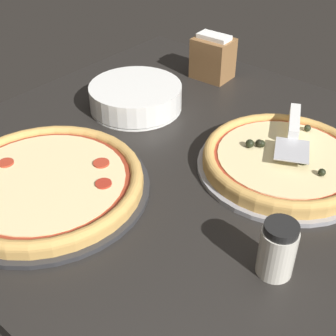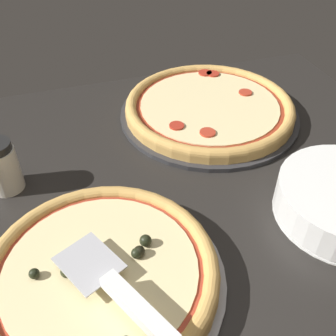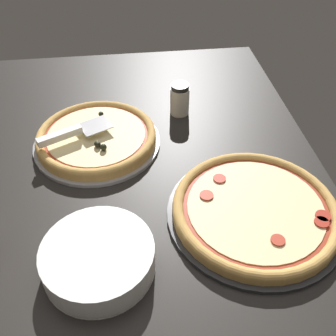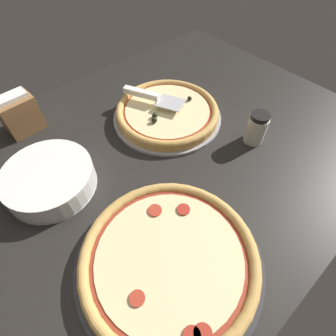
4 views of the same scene
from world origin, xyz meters
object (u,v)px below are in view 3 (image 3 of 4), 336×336
pizza_back (255,209)px  parmesan_shaker (180,99)px  plate_stack (98,258)px  pizza_front (96,137)px  serving_spatula (67,134)px

pizza_back → parmesan_shaker: parmesan_shaker is taller
pizza_back → plate_stack: plate_stack is taller
pizza_front → parmesan_shaker: 28.91cm
pizza_front → pizza_back: (32.05, 37.12, -0.26)cm
pizza_front → parmesan_shaker: size_ratio=3.34×
serving_spatula → pizza_front: bearing=107.4°
pizza_front → serving_spatula: size_ratio=1.64×
pizza_front → pizza_back: 49.04cm
serving_spatula → parmesan_shaker: parmesan_shaker is taller
parmesan_shaker → pizza_front: bearing=-63.4°
pizza_front → plate_stack: 41.92cm
pizza_front → serving_spatula: serving_spatula is taller
pizza_back → serving_spatula: serving_spatula is taller
plate_stack → pizza_front: bearing=-178.7°
pizza_front → plate_stack: bearing=1.3°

